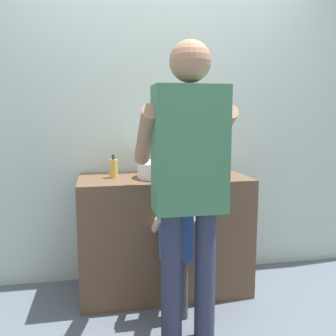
{
  "coord_description": "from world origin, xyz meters",
  "views": [
    {
      "loc": [
        -0.46,
        -2.21,
        1.29
      ],
      "look_at": [
        0.0,
        0.15,
        0.94
      ],
      "focal_mm": 38.62,
      "sensor_mm": 36.0,
      "label": 1
    }
  ],
  "objects": [
    {
      "name": "back_wall",
      "position": [
        0.0,
        0.62,
        1.35
      ],
      "size": [
        4.4,
        0.08,
        2.7
      ],
      "color": "silver",
      "rests_on": "ground"
    },
    {
      "name": "child_toddler",
      "position": [
        0.0,
        -0.1,
        0.51
      ],
      "size": [
        0.26,
        0.26,
        0.86
      ],
      "color": "#47474C",
      "rests_on": "ground"
    },
    {
      "name": "vanity_cabinet",
      "position": [
        0.0,
        0.3,
        0.43
      ],
      "size": [
        1.21,
        0.54,
        0.85
      ],
      "primitive_type": "cube",
      "color": "brown",
      "rests_on": "ground"
    },
    {
      "name": "ground_plane",
      "position": [
        0.0,
        0.0,
        0.0
      ],
      "size": [
        14.0,
        14.0,
        0.0
      ],
      "primitive_type": "plane",
      "color": "slate"
    },
    {
      "name": "faucet",
      "position": [
        0.0,
        0.51,
        0.93
      ],
      "size": [
        0.18,
        0.14,
        0.18
      ],
      "color": "#B7BABF",
      "rests_on": "vanity_cabinet"
    },
    {
      "name": "adult_parent",
      "position": [
        0.02,
        -0.34,
        1.01
      ],
      "size": [
        0.52,
        0.55,
        1.68
      ],
      "color": "#2D334C",
      "rests_on": "ground"
    },
    {
      "name": "toothbrush_cup",
      "position": [
        0.35,
        0.33,
        0.91
      ],
      "size": [
        0.07,
        0.07,
        0.21
      ],
      "color": "silver",
      "rests_on": "vanity_cabinet"
    },
    {
      "name": "sink_basin",
      "position": [
        0.0,
        0.28,
        0.91
      ],
      "size": [
        0.39,
        0.39,
        0.11
      ],
      "color": "white",
      "rests_on": "vanity_cabinet"
    },
    {
      "name": "soap_bottle",
      "position": [
        -0.36,
        0.33,
        0.92
      ],
      "size": [
        0.06,
        0.06,
        0.17
      ],
      "color": "gold",
      "rests_on": "vanity_cabinet"
    }
  ]
}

